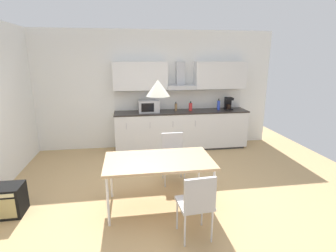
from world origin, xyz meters
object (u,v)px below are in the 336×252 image
object	(u,v)px
dining_table	(159,162)
chair_near_right	(197,201)
microwave	(149,106)
bottle_red	(191,107)
guitar_amp	(4,201)
bottle_brown	(176,107)
pendant_lamp	(158,88)
bottle_blue	(219,105)
chair_far_right	(173,153)
coffee_maker	(228,103)

from	to	relation	value
dining_table	chair_near_right	distance (m)	0.91
dining_table	microwave	bearing A→B (deg)	88.34
bottle_red	guitar_amp	world-z (taller)	bottle_red
bottle_brown	pendant_lamp	distance (m)	2.78
bottle_blue	pendant_lamp	world-z (taller)	pendant_lamp
bottle_brown	guitar_amp	xyz separation A→B (m)	(-2.92, -2.46, -0.80)
bottle_blue	chair_near_right	xyz separation A→B (m)	(-1.43, -3.38, -0.52)
chair_far_right	bottle_blue	bearing A→B (deg)	50.36
chair_near_right	guitar_amp	bearing A→B (deg)	159.93
bottle_red	bottle_blue	bearing A→B (deg)	1.12
chair_far_right	chair_near_right	distance (m)	1.65
bottle_blue	microwave	bearing A→B (deg)	-179.05
pendant_lamp	dining_table	bearing A→B (deg)	131.19
bottle_brown	chair_near_right	size ratio (longest dim) A/B	0.25
coffee_maker	pendant_lamp	bearing A→B (deg)	-128.57
bottle_brown	chair_far_right	bearing A→B (deg)	-102.12
bottle_blue	chair_far_right	world-z (taller)	bottle_blue
chair_far_right	chair_near_right	world-z (taller)	same
bottle_blue	bottle_red	world-z (taller)	bottle_blue
bottle_blue	chair_near_right	distance (m)	3.71
microwave	chair_far_right	xyz separation A→B (m)	(0.28, -1.71, -0.54)
microwave	dining_table	xyz separation A→B (m)	(-0.07, -2.53, -0.37)
dining_table	guitar_amp	xyz separation A→B (m)	(-2.19, 0.11, -0.49)
bottle_blue	guitar_amp	distance (m)	4.75
pendant_lamp	coffee_maker	bearing A→B (deg)	51.43
chair_near_right	bottle_blue	bearing A→B (deg)	67.04
bottle_brown	guitar_amp	world-z (taller)	bottle_brown
dining_table	chair_near_right	world-z (taller)	chair_near_right
dining_table	chair_near_right	size ratio (longest dim) A/B	1.78
bottle_brown	microwave	bearing A→B (deg)	-176.12
microwave	chair_far_right	bearing A→B (deg)	-80.74
guitar_amp	pendant_lamp	world-z (taller)	pendant_lamp
bottle_brown	chair_near_right	xyz separation A→B (m)	(-0.37, -3.40, -0.49)
coffee_maker	chair_far_right	distance (m)	2.48
bottle_brown	pendant_lamp	bearing A→B (deg)	-105.78
bottle_red	chair_far_right	size ratio (longest dim) A/B	0.26
chair_near_right	guitar_amp	distance (m)	2.73
bottle_brown	bottle_blue	world-z (taller)	bottle_blue
microwave	chair_far_right	distance (m)	1.81
chair_near_right	pendant_lamp	bearing A→B (deg)	113.39
microwave	guitar_amp	size ratio (longest dim) A/B	0.92
dining_table	bottle_red	bearing A→B (deg)	66.98
coffee_maker	chair_near_right	world-z (taller)	coffee_maker
dining_table	chair_far_right	bearing A→B (deg)	66.88
bottle_blue	chair_far_right	size ratio (longest dim) A/B	0.31
chair_far_right	guitar_amp	xyz separation A→B (m)	(-2.54, -0.71, -0.31)
guitar_amp	pendant_lamp	size ratio (longest dim) A/B	1.62
bottle_blue	chair_near_right	bearing A→B (deg)	-112.96
microwave	guitar_amp	distance (m)	3.42
coffee_maker	chair_near_right	xyz separation A→B (m)	(-1.68, -3.38, -0.55)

